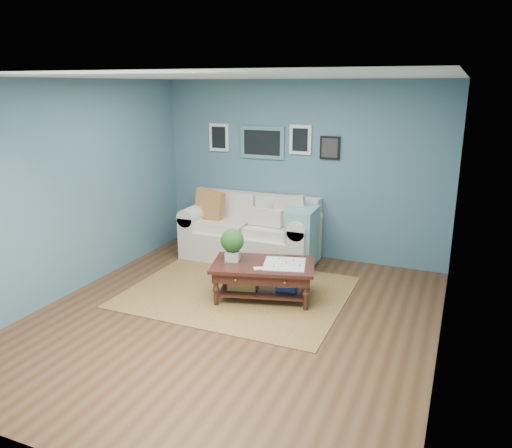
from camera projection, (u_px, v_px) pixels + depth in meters
The scene contains 4 objects.
room_shell at pixel (231, 204), 5.47m from camera, with size 5.00×5.02×2.70m.
area_rug at pixel (238, 292), 6.52m from camera, with size 2.76×2.21×0.01m, color brown.
loveseat at pixel (256, 232), 7.67m from camera, with size 2.09×0.95×1.07m.
coffee_table at pixel (258, 269), 6.25m from camera, with size 1.41×1.04×0.88m.
Camera 1 is at (2.31, -4.75, 2.63)m, focal length 35.00 mm.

